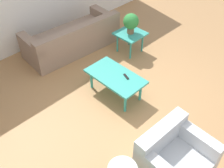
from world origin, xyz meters
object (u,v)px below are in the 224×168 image
(coffee_table, at_px, (115,78))
(side_table_plant, at_px, (130,35))
(sofa, at_px, (73,39))
(potted_plant, at_px, (131,22))
(armchair, at_px, (173,159))

(coffee_table, relative_size, side_table_plant, 1.85)
(sofa, relative_size, coffee_table, 2.03)
(sofa, bearing_deg, side_table_plant, 135.36)
(coffee_table, relative_size, potted_plant, 2.41)
(side_table_plant, xyz_separation_m, potted_plant, (0.00, -0.00, 0.33))
(coffee_table, bearing_deg, side_table_plant, -58.55)
(side_table_plant, relative_size, potted_plant, 1.30)
(sofa, bearing_deg, coffee_table, 81.54)
(coffee_table, distance_m, potted_plant, 1.53)
(coffee_table, distance_m, side_table_plant, 1.49)
(sofa, relative_size, side_table_plant, 3.76)
(sofa, relative_size, armchair, 2.35)
(armchair, bearing_deg, side_table_plant, 55.94)
(sofa, xyz_separation_m, potted_plant, (-1.00, -0.88, 0.48))
(coffee_table, xyz_separation_m, side_table_plant, (0.78, -1.27, 0.03))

